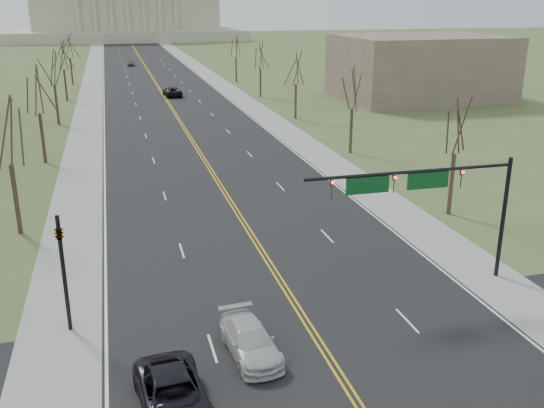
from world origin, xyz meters
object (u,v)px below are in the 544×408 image
signal_left (62,261)px  car_sb_outer_lead (173,396)px  car_sb_inner_second (250,341)px  car_far_nb (172,91)px  signal_mast (426,189)px  car_far_sb (131,63)px

signal_left → car_sb_outer_lead: size_ratio=1.07×
car_sb_inner_second → car_far_nb: size_ratio=0.85×
signal_left → car_far_nb: size_ratio=1.04×
signal_mast → car_far_sb: bearing=94.8°
car_sb_inner_second → signal_left: bearing=146.2°
signal_left → car_far_sb: size_ratio=1.44×
car_sb_inner_second → car_far_sb: bearing=84.8°
car_sb_outer_lead → car_far_nb: car_far_nb is taller
car_far_nb → car_far_sb: size_ratio=1.39×
signal_left → car_sb_inner_second: size_ratio=1.23×
car_sb_inner_second → car_far_sb: 131.52m
car_sb_outer_lead → car_far_nb: (8.59, 82.90, 0.02)m
car_far_nb → car_far_sb: (-4.67, 51.93, -0.09)m
car_sb_outer_lead → car_far_sb: car_sb_outer_lead is taller
signal_mast → signal_left: size_ratio=2.02×
signal_left → car_far_sb: signal_left is taller
car_sb_outer_lead → car_sb_inner_second: bearing=36.0°
car_sb_inner_second → car_far_nb: 79.74m
signal_mast → car_far_nb: 75.57m
car_sb_outer_lead → car_sb_inner_second: 5.06m
car_sb_outer_lead → signal_mast: bearing=23.1°
car_far_sb → car_sb_inner_second: bearing=-88.3°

